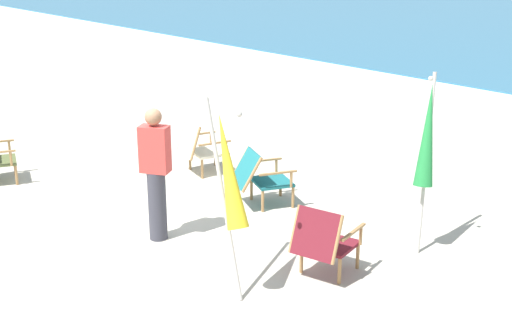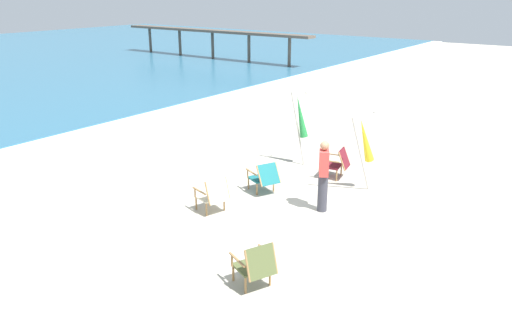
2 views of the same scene
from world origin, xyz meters
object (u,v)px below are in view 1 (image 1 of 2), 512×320
at_px(umbrella_furled_yellow, 228,173).
at_px(beach_chair_front_left, 200,146).
at_px(beach_chair_far_center, 260,176).
at_px(umbrella_furled_green, 427,137).
at_px(beach_chair_front_right, 324,240).
at_px(person_near_chairs, 156,173).

bearing_deg(umbrella_furled_yellow, beach_chair_front_left, 145.07).
xyz_separation_m(beach_chair_far_center, umbrella_furled_green, (2.28, 0.41, 0.95)).
bearing_deg(beach_chair_front_left, umbrella_furled_yellow, -34.93).
xyz_separation_m(beach_chair_front_left, umbrella_furled_green, (3.86, 0.15, 0.94)).
xyz_separation_m(beach_chair_front_right, person_near_chairs, (-2.03, -0.70, 0.41)).
relative_size(umbrella_furled_green, person_near_chairs, 1.28).
bearing_deg(umbrella_furled_yellow, person_near_chairs, 171.43).
height_order(beach_chair_far_center, person_near_chairs, person_near_chairs).
bearing_deg(beach_chair_front_left, person_near_chairs, -51.71).
distance_m(beach_chair_front_right, umbrella_furled_green, 1.68).
bearing_deg(beach_chair_far_center, beach_chair_front_right, -25.92).
xyz_separation_m(beach_chair_front_left, beach_chair_far_center, (1.58, -0.26, -0.01)).
height_order(beach_chair_front_right, umbrella_furled_green, umbrella_furled_green).
height_order(beach_chair_front_right, person_near_chairs, person_near_chairs).
relative_size(beach_chair_far_center, umbrella_furled_yellow, 0.47).
bearing_deg(beach_chair_front_right, umbrella_furled_green, 76.36).
bearing_deg(beach_chair_far_center, umbrella_furled_green, 10.10).
xyz_separation_m(umbrella_furled_yellow, person_near_chairs, (-1.56, 0.23, -0.46)).
height_order(beach_chair_front_left, person_near_chairs, person_near_chairs).
distance_m(beach_chair_front_left, umbrella_furled_green, 3.98).
distance_m(beach_chair_front_right, beach_chair_far_center, 2.17).
relative_size(beach_chair_front_right, beach_chair_front_left, 0.99).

